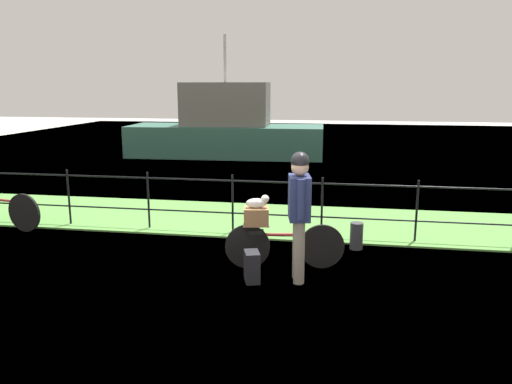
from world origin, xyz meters
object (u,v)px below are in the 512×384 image
Objects in this scene: wooden_crate at (256,216)px; bicycle_parked at (0,209)px; bicycle_main at (283,245)px; backpack_on_paving at (252,267)px; mooring_bollard at (356,236)px; cyclist_person at (299,205)px; moored_boat_near at (226,130)px; terrier_dog at (258,202)px.

bicycle_parked is at bearing 166.16° from wooden_crate.
backpack_on_paving is at bearing -121.02° from bicycle_main.
bicycle_parked is (-5.14, 1.11, 0.02)m from bicycle_main.
cyclist_person is at bearing -118.49° from mooring_bollard.
bicycle_parked is at bearing -127.19° from backpack_on_paving.
wooden_crate is at bearing 165.45° from backpack_on_paving.
moored_boat_near is (-3.56, 11.19, -0.08)m from cyclist_person.
bicycle_main is 0.24× the size of moored_boat_near.
terrier_dog is at bearing -141.85° from mooring_bollard.
wooden_crate is (-0.37, -0.06, 0.41)m from bicycle_main.
terrier_dog is 0.81× the size of backpack_on_paving.
backpack_on_paving is 0.24× the size of bicycle_parked.
backpack_on_paving is (0.01, -0.50, -0.74)m from terrier_dog.
backpack_on_paving is 5.09m from bicycle_parked.
cyclist_person is 5.63m from bicycle_parked.
cyclist_person is at bearing -29.82° from wooden_crate.
wooden_crate reaches higher than bicycle_main.
moored_boat_near reaches higher than wooden_crate.
moored_boat_near reaches higher than bicycle_main.
terrier_dog reaches higher than mooring_bollard.
backpack_on_paving is at bearing -89.39° from terrier_dog.
terrier_dog is 0.19× the size of cyclist_person.
backpack_on_paving is (0.03, -0.50, -0.54)m from wooden_crate.
cyclist_person reaches higher than bicycle_parked.
wooden_crate is 0.83× the size of backpack_on_paving.
terrier_dog is 0.69m from cyclist_person.
cyclist_person is 1.00m from backpack_on_paving.
backpack_on_paving is 0.95× the size of mooring_bollard.
bicycle_main is 1.44m from mooring_bollard.
wooden_crate is 1.83m from mooring_bollard.
wooden_crate is 11.24m from moored_boat_near.
bicycle_parked is (-4.80, 1.67, 0.15)m from backpack_on_paving.
bicycle_main reaches higher than mooring_bollard.
cyclist_person is 4.01× the size of mooring_bollard.
cyclist_person is at bearing -15.83° from bicycle_parked.
wooden_crate reaches higher than mooring_bollard.
moored_boat_near is at bearing 176.73° from backpack_on_paving.
moored_boat_near is (1.82, 9.67, 0.57)m from bicycle_parked.
mooring_bollard is (0.77, 1.42, -0.79)m from cyclist_person.
mooring_bollard reaches higher than backpack_on_paving.
moored_boat_near is (-2.95, 10.84, 0.18)m from wooden_crate.
moored_boat_near is at bearing 105.34° from terrier_dog.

